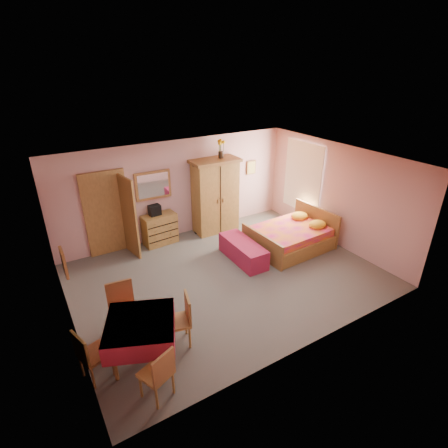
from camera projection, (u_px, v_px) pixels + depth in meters
floor at (227, 276)px, 7.86m from camera, size 6.50×6.50×0.00m
ceiling at (228, 163)px, 6.74m from camera, size 6.50×6.50×0.00m
wall_back at (178, 189)px, 9.23m from camera, size 6.50×0.10×2.60m
wall_front at (313, 283)px, 5.37m from camera, size 6.50×0.10×2.60m
wall_left at (61, 267)px, 5.78m from camera, size 0.10×5.00×2.60m
wall_right at (336, 195)px, 8.83m from camera, size 0.10×5.00×2.60m
doorway at (107, 214)px, 8.44m from camera, size 1.06×0.12×2.15m
window at (303, 177)px, 9.67m from camera, size 0.08×1.40×1.95m
picture_left at (64, 263)px, 5.16m from camera, size 0.04×0.32×0.42m
picture_back at (251, 167)px, 10.20m from camera, size 0.30×0.04×0.40m
chest_of_drawers at (160, 229)px, 9.10m from camera, size 0.89×0.49×0.81m
wall_mirror at (153, 185)px, 8.77m from camera, size 0.92×0.08×0.73m
stereo at (155, 210)px, 8.86m from camera, size 0.30×0.23×0.27m
floor_lamp at (198, 200)px, 9.41m from camera, size 0.32×0.32×1.94m
wardrobe at (215, 196)px, 9.54m from camera, size 1.32×0.69×2.05m
sunflower_vase at (221, 149)px, 9.10m from camera, size 0.21×0.21×0.50m
bed at (290, 231)px, 8.87m from camera, size 2.01×1.61×0.90m
bench at (243, 251)px, 8.40m from camera, size 0.56×1.45×0.48m
dining_table at (142, 340)px, 5.55m from camera, size 1.37×1.37×0.77m
chair_south at (156, 373)px, 4.90m from camera, size 0.52×0.52×0.88m
chair_north at (124, 312)px, 5.99m from camera, size 0.50×0.50×0.99m
chair_west at (95, 353)px, 5.21m from camera, size 0.51×0.51×0.90m
chair_east at (177, 321)px, 5.82m from camera, size 0.52×0.52×0.93m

